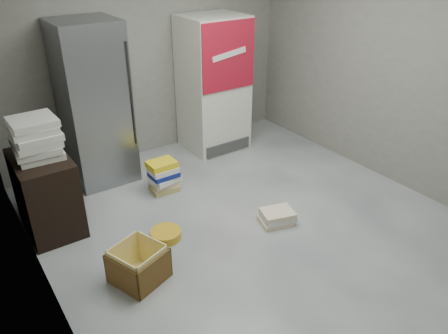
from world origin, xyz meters
The scene contains 10 objects.
ground centered at (0.00, 0.00, 0.00)m, with size 5.00×5.00×0.00m, color #B8B8B3.
room_shell centered at (0.00, 0.00, 1.80)m, with size 4.04×5.04×2.82m.
steel_fridge centered at (-0.90, 2.13, 0.95)m, with size 0.70×0.72×1.90m.
coke_cooler centered at (0.75, 2.12, 0.90)m, with size 0.80×0.73×1.80m.
wood_shelf centered at (-1.73, 1.40, 0.40)m, with size 0.50×0.80×0.80m, color black.
supply_box_stack centered at (-1.72, 1.40, 0.99)m, with size 0.44×0.44×0.39m.
phonebook_stack_main centered at (-0.44, 1.39, 0.19)m, with size 0.35×0.30×0.39m.
phonebook_stack_side centered at (0.22, 0.13, 0.07)m, with size 0.40×0.34×0.15m.
cardboard_box centered at (-1.32, 0.16, 0.14)m, with size 0.52×0.52×0.33m.
bucket_lid centered at (-0.86, 0.56, 0.04)m, with size 0.31×0.31×0.08m, color gold.
Camera 1 is at (-2.38, -2.68, 2.66)m, focal length 35.00 mm.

